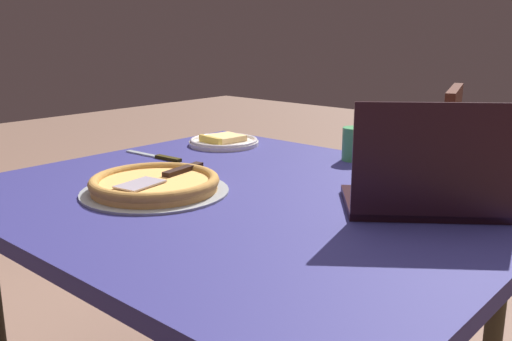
# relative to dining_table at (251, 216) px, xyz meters

# --- Properties ---
(dining_table) EXTENTS (1.30, 1.11, 0.74)m
(dining_table) POSITION_rel_dining_table_xyz_m (0.00, 0.00, 0.00)
(dining_table) COLOR navy
(dining_table) RESTS_ON ground_plane
(laptop) EXTENTS (0.41, 0.39, 0.25)m
(laptop) POSITION_rel_dining_table_xyz_m (-0.39, -0.13, 0.12)
(laptop) COLOR black
(laptop) RESTS_ON dining_table
(pizza_plate) EXTENTS (0.24, 0.24, 0.04)m
(pizza_plate) POSITION_rel_dining_table_xyz_m (0.45, -0.36, 0.08)
(pizza_plate) COLOR white
(pizza_plate) RESTS_ON dining_table
(pizza_tray) EXTENTS (0.36, 0.36, 0.04)m
(pizza_tray) POSITION_rel_dining_table_xyz_m (0.17, 0.16, 0.08)
(pizza_tray) COLOR #999EA4
(pizza_tray) RESTS_ON dining_table
(table_knife) EXTENTS (0.24, 0.03, 0.01)m
(table_knife) POSITION_rel_dining_table_xyz_m (0.46, -0.08, 0.07)
(table_knife) COLOR #B0BEC5
(table_knife) RESTS_ON dining_table
(drink_cup) EXTENTS (0.07, 0.07, 0.10)m
(drink_cup) POSITION_rel_dining_table_xyz_m (-0.01, -0.46, 0.12)
(drink_cup) COLOR #439B5A
(drink_cup) RESTS_ON dining_table
(chair_near) EXTENTS (0.57, 0.57, 0.91)m
(chair_near) POSITION_rel_dining_table_xyz_m (0.09, -1.11, -0.16)
(chair_near) COLOR #3F1A11
(chair_near) RESTS_ON ground_plane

